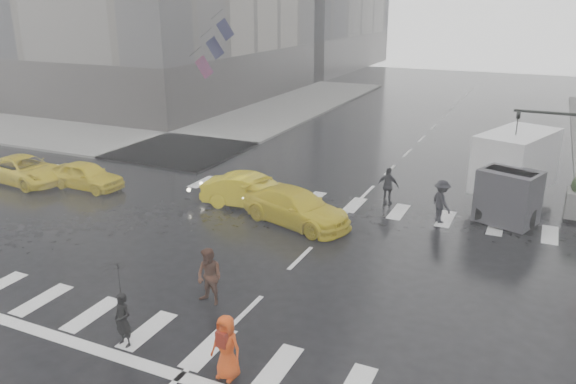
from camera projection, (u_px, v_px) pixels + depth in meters
The scene contains 15 objects.
ground at pixel (300, 258), 19.89m from camera, with size 120.00×120.00×0.00m, color black.
sidewalk_nw at pixel (158, 119), 42.65m from camera, with size 35.00×35.00×0.15m, color slate.
road_markings at pixel (300, 258), 19.89m from camera, with size 18.00×48.00×0.01m, color silver, non-canonical shape.
planter_west at pixel (529, 191), 23.83m from camera, with size 1.10×1.10×1.80m.
flag_cluster at pixel (211, 45), 39.94m from camera, with size 2.87×3.06×4.69m.
pedestrian_black at pixel (119, 289), 14.35m from camera, with size 1.10×1.12×2.43m.
pedestrian_brown at pixel (209, 277), 16.65m from camera, with size 0.86×0.67×1.77m, color #452518.
pedestrian_orange at pixel (226, 347), 13.36m from camera, with size 0.85×0.60×1.66m.
pedestrian_far_a at pixel (388, 186), 24.87m from camera, with size 0.99×0.61×1.70m, color black.
pedestrian_far_b at pixel (441, 201), 22.85m from camera, with size 1.16×0.64×1.79m, color black.
taxi_front at pixel (87, 175), 27.07m from camera, with size 1.54×3.84×1.31m, color yellow.
taxi_mid at pixel (251, 191), 24.61m from camera, with size 1.52×4.35×1.43m, color yellow.
taxi_rear at pixel (296, 207), 22.76m from camera, with size 1.98×4.30×1.41m, color yellow.
taxi_far at pixel (25, 170), 27.90m from camera, with size 2.21×4.24×1.33m, color yellow.
box_truck at pixel (514, 170), 24.28m from camera, with size 2.26×6.03×3.20m.
Camera 1 is at (7.19, -16.57, 8.66)m, focal length 35.00 mm.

